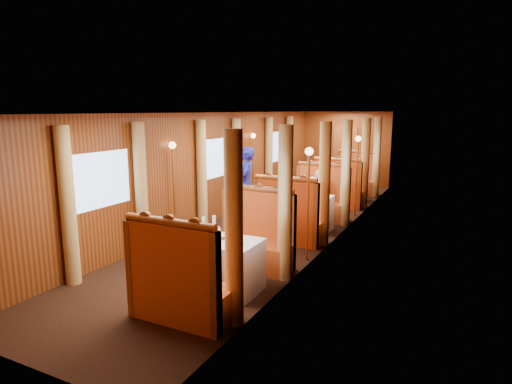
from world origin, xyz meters
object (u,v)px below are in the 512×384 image
Objects in this scene: banquette_near_fwd at (180,288)px; steward at (246,184)px; table_mid at (306,213)px; rose_vase_mid at (306,188)px; rose_vase_far at (348,168)px; banquette_mid_aft at (321,202)px; passenger at (318,190)px; table_far at (347,187)px; banquette_far_fwd at (338,191)px; banquette_far_aft at (356,180)px; banquette_near_aft at (254,242)px; fruit_plate at (235,244)px; banquette_mid_fwd at (288,222)px; teapot_left at (206,235)px; teapot_back at (218,234)px; teapot_right at (213,238)px; table_near at (223,265)px; tea_tray at (214,239)px.

banquette_near_fwd is 5.01m from steward.
banquette_near_fwd reaches higher than table_mid.
rose_vase_mid is 3.51m from rose_vase_far.
banquette_near_fwd is 3.72× the size of rose_vase_far.
banquette_mid_aft is 0.39m from passenger.
rose_vase_far is (-0.02, 0.03, 0.55)m from table_far.
banquette_far_fwd is 1.00× the size of banquette_far_aft.
banquette_near_aft is 5.75× the size of fruit_plate.
banquette_mid_fwd is at bearing -89.28° from rose_vase_mid.
fruit_plate is (0.28, -6.11, 0.35)m from banquette_far_fwd.
teapot_left is at bearing -91.50° from banquette_far_aft.
banquette_mid_aft reaches higher than teapot_back.
table_near is at bearing 65.00° from teapot_right.
tea_tray is 0.09m from teapot_back.
rose_vase_far is at bearing 90.20° from banquette_near_aft.
banquette_far_fwd is 6.14m from teapot_right.
banquette_mid_aft is at bearing 90.00° from banquette_mid_fwd.
teapot_left is (-0.21, 0.92, 0.40)m from banquette_near_fwd.
banquette_far_fwd is (0.00, 3.50, 0.00)m from banquette_mid_fwd.
banquette_mid_fwd is at bearing -90.00° from table_far.
rose_vase_far is (0.04, 7.17, 0.11)m from teapot_right.
banquette_mid_aft is (0.00, 1.01, 0.05)m from table_mid.
teapot_right is (-0.06, -2.63, 0.39)m from banquette_mid_fwd.
banquette_mid_aft is (0.00, 4.51, 0.05)m from table_near.
teapot_right is (-0.06, -8.16, 0.39)m from banquette_far_aft.
teapot_left reaches higher than fruit_plate.
passenger is at bearing 111.30° from teapot_left.
table_far is 7.14m from fruit_plate.
banquette_near_aft reaches higher than teapot_right.
banquette_near_fwd is 1.02m from teapot_left.
banquette_mid_aft is 5.75× the size of fruit_plate.
banquette_near_aft is at bearing 95.90° from teapot_back.
rose_vase_mid is (-0.01, 4.53, 0.50)m from banquette_near_fwd.
teapot_right is 0.68× the size of fruit_plate.
teapot_right reaches higher than table_mid.
banquette_far_fwd is (0.00, 2.49, 0.05)m from table_mid.
banquette_near_fwd is 1.13m from teapot_back.
banquette_near_aft is 3.72× the size of rose_vase_mid.
passenger is at bearing 90.00° from table_mid.
teapot_right is at bearing -90.70° from rose_vase_mid.
rose_vase_mid is at bearing 138.23° from table_mid.
teapot_back is (-0.10, -5.95, 0.39)m from banquette_far_fwd.
passenger is (-0.00, -3.73, 0.32)m from banquette_far_aft.
banquette_mid_fwd is 8.51× the size of teapot_right.
banquette_mid_fwd is at bearing -90.00° from banquette_far_aft.
banquette_near_fwd is at bearing -82.54° from tea_tray.
tea_tray is 0.13m from teapot_left.
steward is at bearing -153.24° from banquette_mid_aft.
tea_tray is at bearing -91.25° from banquette_far_fwd.
rose_vase_mid is (-0.01, 0.01, 0.55)m from table_mid.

